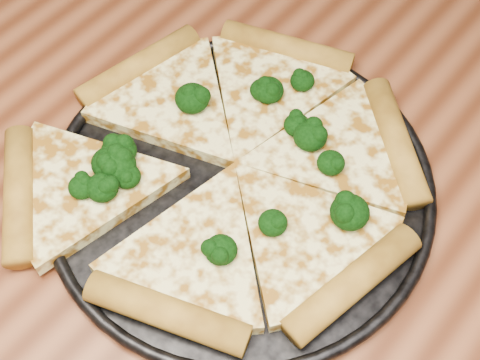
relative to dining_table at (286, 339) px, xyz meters
The scene contains 4 objects.
dining_table is the anchor object (origin of this frame).
pizza_pan 0.15m from the dining_table, 151.57° to the left, with size 0.34×0.34×0.02m.
pizza 0.17m from the dining_table, 153.75° to the left, with size 0.35×0.37×0.03m.
broccoli_florets 0.18m from the dining_table, 158.50° to the left, with size 0.22×0.24×0.02m.
Camera 1 is at (0.10, -0.18, 1.25)m, focal length 49.84 mm.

